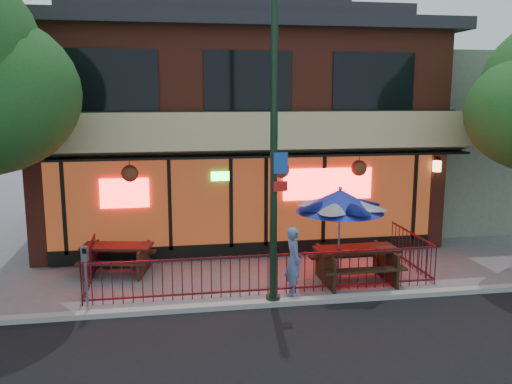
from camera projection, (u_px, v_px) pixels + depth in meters
ground at (270, 297)px, 12.53m from camera, size 80.00×80.00×0.00m
curb at (274, 303)px, 12.03m from camera, size 80.00×0.25×0.12m
restaurant_building at (231, 109)px, 18.70m from camera, size 12.96×9.49×8.05m
neighbor_building at (460, 137)px, 20.95m from camera, size 6.00×7.00×6.00m
patio_fence at (266, 265)px, 12.90m from camera, size 8.44×2.62×1.00m
street_light at (274, 165)px, 11.58m from camera, size 0.43×0.32×7.00m
picnic_table_left at (117, 255)px, 14.14m from camera, size 2.02×1.69×0.77m
picnic_table_right at (356, 260)px, 13.49m from camera, size 2.07×1.60×0.87m
patio_umbrella at (340, 201)px, 13.14m from camera, size 2.14×2.14×2.44m
pedestrian at (294, 261)px, 12.58m from camera, size 0.43×0.62×1.63m
parking_meter_near at (86, 269)px, 11.30m from camera, size 0.15×0.14×1.53m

